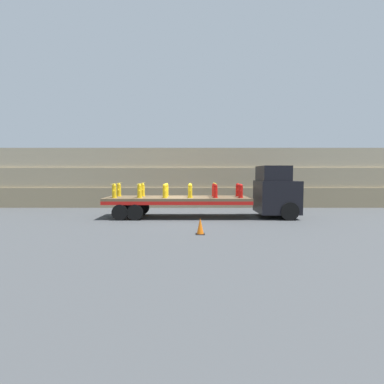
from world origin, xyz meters
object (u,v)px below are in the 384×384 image
(traffic_cone, at_px, (199,226))
(fire_hydrant_yellow_far_1, at_px, (142,190))
(truck_cab, at_px, (276,192))
(fire_hydrant_yellow_far_3, at_px, (189,190))
(fire_hydrant_red_near_5, at_px, (240,191))
(fire_hydrant_red_far_5, at_px, (237,190))
(fire_hydrant_yellow_near_1, at_px, (138,191))
(fire_hydrant_yellow_near_3, at_px, (189,191))
(fire_hydrant_yellow_near_2, at_px, (164,191))
(fire_hydrant_yellow_near_0, at_px, (113,191))
(fire_hydrant_red_far_4, at_px, (213,190))
(fire_hydrant_yellow_far_0, at_px, (118,190))
(fire_hydrant_yellow_far_2, at_px, (165,190))
(flatbed_trailer, at_px, (167,201))

(traffic_cone, bearing_deg, fire_hydrant_yellow_far_1, 121.31)
(truck_cab, height_order, fire_hydrant_yellow_far_3, truck_cab)
(fire_hydrant_red_near_5, xyz_separation_m, fire_hydrant_red_far_5, (0.00, 1.11, 0.00))
(fire_hydrant_yellow_near_1, bearing_deg, fire_hydrant_red_near_5, 0.00)
(truck_cab, height_order, fire_hydrant_yellow_near_3, truck_cab)
(fire_hydrant_yellow_near_2, distance_m, fire_hydrant_red_near_5, 4.39)
(fire_hydrant_yellow_near_0, bearing_deg, fire_hydrant_yellow_near_3, 0.00)
(fire_hydrant_yellow_near_1, distance_m, fire_hydrant_yellow_far_3, 3.13)
(fire_hydrant_red_far_4, bearing_deg, fire_hydrant_yellow_far_0, 180.00)
(fire_hydrant_yellow_near_2, relative_size, fire_hydrant_red_near_5, 1.00)
(fire_hydrant_yellow_far_2, distance_m, fire_hydrant_red_near_5, 4.53)
(fire_hydrant_yellow_near_0, distance_m, fire_hydrant_yellow_far_0, 1.11)
(fire_hydrant_yellow_far_3, bearing_deg, fire_hydrant_yellow_near_0, -165.78)
(fire_hydrant_yellow_near_0, relative_size, fire_hydrant_red_near_5, 1.00)
(truck_cab, bearing_deg, fire_hydrant_yellow_far_1, 176.09)
(fire_hydrant_yellow_near_1, distance_m, fire_hydrant_yellow_far_1, 1.11)
(fire_hydrant_yellow_near_2, xyz_separation_m, traffic_cone, (1.93, -4.46, -1.25))
(fire_hydrant_yellow_near_3, bearing_deg, flatbed_trailer, 157.09)
(fire_hydrant_yellow_near_3, bearing_deg, fire_hydrant_red_near_5, 0.00)
(fire_hydrant_yellow_far_1, height_order, fire_hydrant_yellow_far_2, same)
(truck_cab, distance_m, fire_hydrant_red_near_5, 2.34)
(fire_hydrant_yellow_near_2, distance_m, fire_hydrant_yellow_far_3, 1.84)
(flatbed_trailer, distance_m, fire_hydrant_yellow_near_0, 3.18)
(truck_cab, distance_m, fire_hydrant_yellow_near_2, 6.69)
(fire_hydrant_yellow_near_2, xyz_separation_m, fire_hydrant_yellow_far_3, (1.46, 1.11, 0.00))
(fire_hydrant_red_near_5, bearing_deg, fire_hydrant_yellow_far_2, 165.78)
(flatbed_trailer, bearing_deg, fire_hydrant_yellow_near_0, -169.74)
(fire_hydrant_yellow_far_0, distance_m, fire_hydrant_yellow_near_2, 3.13)
(fire_hydrant_yellow_near_1, relative_size, fire_hydrant_red_far_4, 1.00)
(fire_hydrant_yellow_far_1, relative_size, fire_hydrant_yellow_near_2, 1.00)
(fire_hydrant_yellow_far_0, bearing_deg, fire_hydrant_yellow_near_1, -37.24)
(fire_hydrant_yellow_near_3, xyz_separation_m, fire_hydrant_yellow_far_3, (0.00, 1.11, 0.00))
(fire_hydrant_yellow_far_3, bearing_deg, flatbed_trailer, -157.09)
(flatbed_trailer, xyz_separation_m, fire_hydrant_red_far_4, (2.78, 0.56, 0.62))
(flatbed_trailer, xyz_separation_m, fire_hydrant_yellow_near_2, (-0.15, -0.56, 0.62))
(fire_hydrant_yellow_near_0, relative_size, fire_hydrant_yellow_far_0, 1.00)
(fire_hydrant_red_far_4, bearing_deg, fire_hydrant_red_far_5, 0.00)
(fire_hydrant_red_far_4, bearing_deg, fire_hydrant_yellow_near_2, -159.19)
(truck_cab, distance_m, fire_hydrant_yellow_far_0, 9.60)
(truck_cab, bearing_deg, fire_hydrant_yellow_near_1, -176.09)
(fire_hydrant_yellow_near_0, height_order, fire_hydrant_yellow_far_1, same)
(fire_hydrant_yellow_near_1, xyz_separation_m, fire_hydrant_red_near_5, (5.85, 0.00, 0.00))
(fire_hydrant_yellow_far_2, height_order, fire_hydrant_yellow_far_3, same)
(fire_hydrant_red_far_5, distance_m, traffic_cone, 6.22)
(flatbed_trailer, relative_size, fire_hydrant_yellow_far_0, 10.50)
(fire_hydrant_yellow_near_1, distance_m, traffic_cone, 5.74)
(fire_hydrant_yellow_near_0, relative_size, fire_hydrant_yellow_far_2, 1.00)
(fire_hydrant_yellow_far_1, xyz_separation_m, fire_hydrant_red_far_5, (5.85, 0.00, 0.00))
(traffic_cone, bearing_deg, fire_hydrant_yellow_near_2, 113.37)
(fire_hydrant_yellow_far_0, relative_size, fire_hydrant_red_far_5, 1.00)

